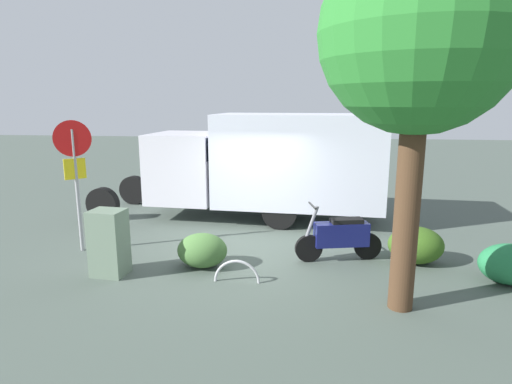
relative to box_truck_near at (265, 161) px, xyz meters
name	(u,v)px	position (x,y,z in m)	size (l,w,h in m)	color
ground_plane	(246,249)	(0.12, 2.65, -1.61)	(60.00, 60.00, 0.00)	#47544B
box_truck_near	(265,161)	(0.00, 0.00, 0.00)	(8.10, 2.61, 2.89)	black
motorcycle	(341,236)	(-1.89, 3.06, -1.09)	(1.78, 0.70, 1.20)	black
stop_sign	(75,166)	(3.70, 3.17, 0.28)	(0.71, 0.33, 2.84)	#9E9EA3
street_tree	(420,36)	(-2.71, 5.04, 2.51)	(2.87, 2.87, 5.60)	#47301E
utility_cabinet	(109,243)	(2.47, 4.35, -0.98)	(0.61, 0.52, 1.26)	slate
bike_rack_hoop	(237,282)	(0.03, 4.40, -1.61)	(0.85, 0.85, 0.05)	#B7B7BC
shrub_near_sign	(202,250)	(0.84, 3.75, -1.27)	(0.99, 0.81, 0.68)	#477137
shrub_mid_verge	(510,264)	(-4.83, 3.84, -1.24)	(1.06, 0.87, 0.72)	#237443
shrub_by_tree	(416,245)	(-3.40, 3.01, -1.23)	(1.10, 0.90, 0.75)	#365C1B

